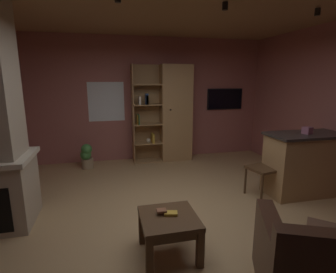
{
  "coord_description": "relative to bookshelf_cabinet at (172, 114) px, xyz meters",
  "views": [
    {
      "loc": [
        -0.83,
        -3.1,
        1.84
      ],
      "look_at": [
        0.0,
        0.4,
        1.05
      ],
      "focal_mm": 27.98,
      "sensor_mm": 36.0,
      "label": 1
    }
  ],
  "objects": [
    {
      "name": "tissue_box",
      "position": [
        1.59,
        -2.34,
        -0.01
      ],
      "size": [
        0.15,
        0.15,
        0.11
      ],
      "primitive_type": "cube",
      "rotation": [
        0.0,
        0.0,
        0.25
      ],
      "color": "#995972",
      "rests_on": "kitchen_bar_counter"
    },
    {
      "name": "track_light_spot_3",
      "position": [
        1.29,
        -2.61,
        1.63
      ],
      "size": [
        0.07,
        0.07,
        0.09
      ],
      "primitive_type": "cylinder",
      "color": "black"
    },
    {
      "name": "window_pane_back",
      "position": [
        -1.44,
        0.24,
        0.28
      ],
      "size": [
        0.78,
        0.01,
        0.86
      ],
      "primitive_type": "cube",
      "color": "white"
    },
    {
      "name": "table_book_1",
      "position": [
        -0.93,
        -3.26,
        -0.59
      ],
      "size": [
        0.11,
        0.09,
        0.02
      ],
      "primitive_type": "cube",
      "rotation": [
        0.0,
        0.0,
        -0.04
      ],
      "color": "brown",
      "rests_on": "coffee_table"
    },
    {
      "name": "wall_back",
      "position": [
        -0.62,
        0.27,
        0.31
      ],
      "size": [
        5.81,
        0.06,
        2.77
      ],
      "primitive_type": "cube",
      "color": "#9E5B56",
      "rests_on": "ground"
    },
    {
      "name": "potted_floor_plant",
      "position": [
        -1.9,
        -0.22,
        -0.81
      ],
      "size": [
        0.26,
        0.26,
        0.53
      ],
      "color": "#9E896B",
      "rests_on": "ground"
    },
    {
      "name": "table_book_0",
      "position": [
        -0.84,
        -3.3,
        -0.61
      ],
      "size": [
        0.15,
        0.12,
        0.03
      ],
      "primitive_type": "cube",
      "rotation": [
        0.0,
        0.0,
        -0.23
      ],
      "color": "gold",
      "rests_on": "coffee_table"
    },
    {
      "name": "track_light_spot_2",
      "position": [
        -0.0,
        -2.59,
        1.63
      ],
      "size": [
        0.07,
        0.07,
        0.09
      ],
      "primitive_type": "cylinder",
      "color": "black"
    },
    {
      "name": "bookshelf_cabinet",
      "position": [
        0.0,
        0.0,
        0.0
      ],
      "size": [
        1.33,
        0.41,
        2.16
      ],
      "color": "#A87F51",
      "rests_on": "ground"
    },
    {
      "name": "floor",
      "position": [
        -0.62,
        -2.63,
        -1.08
      ],
      "size": [
        5.69,
        5.75,
        0.02
      ],
      "primitive_type": "cube",
      "color": "tan",
      "rests_on": "ground"
    },
    {
      "name": "coffee_table",
      "position": [
        -0.87,
        -3.32,
        -0.72
      ],
      "size": [
        0.59,
        0.6,
        0.44
      ],
      "color": "#4C331E",
      "rests_on": "ground"
    },
    {
      "name": "dining_chair",
      "position": [
        1.0,
        -2.24,
        -0.54
      ],
      "size": [
        0.5,
        0.5,
        0.92
      ],
      "color": "#4C331E",
      "rests_on": "ground"
    },
    {
      "name": "kitchen_bar_counter",
      "position": [
        1.77,
        -2.32,
        -0.57
      ],
      "size": [
        1.55,
        0.63,
        1.01
      ],
      "color": "#A87F51",
      "rests_on": "ground"
    },
    {
      "name": "wall_mounted_tv",
      "position": [
        1.39,
        0.21,
        0.3
      ],
      "size": [
        0.89,
        0.06,
        0.5
      ],
      "color": "black"
    }
  ]
}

